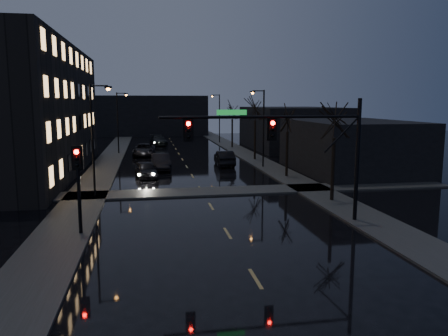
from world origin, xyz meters
name	(u,v)px	position (x,y,z in m)	size (l,w,h in m)	color
ground	(270,302)	(0.00, 0.00, 0.00)	(160.00, 160.00, 0.00)	black
sidewalk_left	(107,164)	(-8.50, 35.00, 0.06)	(3.00, 140.00, 0.12)	#2D2D2B
sidewalk_right	(258,161)	(8.50, 35.00, 0.06)	(3.00, 140.00, 0.12)	#2D2D2B
sidewalk_cross	(203,192)	(0.00, 18.50, 0.06)	(40.00, 3.00, 0.12)	#2D2D2B
apartment_block	(10,110)	(-16.50, 30.00, 6.00)	(12.00, 30.00, 12.00)	black
commercial_right_near	(350,146)	(15.50, 26.00, 2.50)	(10.00, 14.00, 5.00)	black
commercial_right_far	(292,128)	(17.00, 48.00, 3.00)	(12.00, 18.00, 6.00)	black
far_block	(152,116)	(-3.00, 78.00, 4.00)	(22.00, 10.00, 8.00)	black
signal_mast	(294,138)	(3.85, 9.00, 4.87)	(11.11, 0.41, 7.00)	black
signal_pole_left	(78,178)	(-7.50, 8.99, 3.01)	(0.35, 0.41, 4.53)	black
tree_near	(335,111)	(8.40, 14.00, 6.22)	(3.52, 3.52, 8.08)	black
tree_mid_a	(288,113)	(8.40, 24.00, 5.83)	(3.30, 3.30, 7.58)	black
tree_mid_b	(255,103)	(8.40, 36.00, 6.61)	(3.74, 3.74, 8.59)	black
tree_far	(232,107)	(8.40, 50.00, 6.06)	(3.43, 3.43, 7.88)	black
streetlight_l_near	(95,131)	(-7.58, 18.00, 4.77)	(1.53, 0.28, 8.00)	black
streetlight_l_far	(119,118)	(-7.58, 45.00, 4.77)	(1.53, 0.28, 8.00)	black
streetlight_r_mid	(262,122)	(7.58, 30.00, 4.77)	(1.53, 0.28, 8.00)	black
streetlight_r_far	(218,114)	(7.58, 58.00, 4.77)	(1.53, 0.28, 8.00)	black
oncoming_car_a	(146,169)	(-4.20, 25.92, 0.75)	(1.76, 4.37, 1.49)	black
oncoming_car_b	(161,162)	(-2.75, 30.37, 0.81)	(1.70, 4.89, 1.61)	black
oncoming_car_c	(144,150)	(-4.50, 42.31, 0.78)	(2.58, 5.59, 1.55)	black
oncoming_car_d	(158,140)	(-2.35, 55.90, 0.79)	(2.20, 5.42, 1.57)	black
lead_car	(224,158)	(4.09, 32.16, 0.80)	(1.70, 4.87, 1.60)	black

